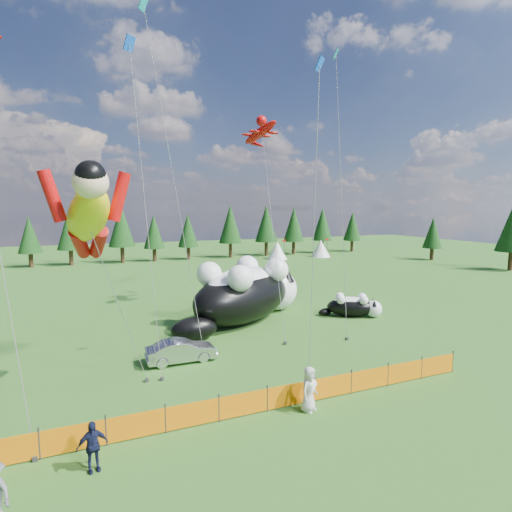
{
  "coord_description": "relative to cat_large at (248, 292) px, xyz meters",
  "views": [
    {
      "loc": [
        -5.17,
        -16.7,
        8.04
      ],
      "look_at": [
        3.42,
        4.0,
        5.35
      ],
      "focal_mm": 28.0,
      "sensor_mm": 36.0,
      "label": 1
    }
  ],
  "objects": [
    {
      "name": "diamond_kite_d",
      "position": [
        -6.43,
        0.79,
        17.55
      ],
      "size": [
        2.51,
        6.03,
        21.74
      ],
      "color": "#0C969B",
      "rests_on": "ground"
    },
    {
      "name": "diamond_kite_b",
      "position": [
        6.95,
        -0.15,
        16.09
      ],
      "size": [
        3.54,
        7.17,
        20.65
      ],
      "color": "#0C969B",
      "rests_on": "ground"
    },
    {
      "name": "superhero_kite",
      "position": [
        -10.27,
        -9.26,
        5.63
      ],
      "size": [
        5.18,
        5.52,
        10.11
      ],
      "color": "yellow",
      "rests_on": "ground"
    },
    {
      "name": "diamond_kite_c",
      "position": [
        -0.13,
        -9.47,
        11.58
      ],
      "size": [
        2.46,
        3.19,
        15.4
      ],
      "color": "blue",
      "rests_on": "ground"
    },
    {
      "name": "spectator_c",
      "position": [
        -10.45,
        -13.65,
        -1.32
      ],
      "size": [
        1.01,
        0.64,
        1.59
      ],
      "primitive_type": "imported",
      "rotation": [
        0.0,
        0.0,
        0.19
      ],
      "color": "black",
      "rests_on": "ground"
    },
    {
      "name": "gecko_kite",
      "position": [
        2.62,
        3.9,
        11.9
      ],
      "size": [
        4.66,
        12.54,
        17.01
      ],
      "color": "#B9090A",
      "rests_on": "ground"
    },
    {
      "name": "spectator_e",
      "position": [
        -2.47,
        -13.01,
        -1.2
      ],
      "size": [
        1.06,
        0.95,
        1.81
      ],
      "primitive_type": "imported",
      "rotation": [
        0.0,
        0.0,
        0.53
      ],
      "color": "beige",
      "rests_on": "ground"
    },
    {
      "name": "cat_large",
      "position": [
        0.0,
        0.0,
        0.0
      ],
      "size": [
        11.07,
        8.52,
        4.45
      ],
      "rotation": [
        0.0,
        0.0,
        0.56
      ],
      "color": "black",
      "rests_on": "ground"
    },
    {
      "name": "festival_tents",
      "position": [
        5.97,
        30.59,
        -0.71
      ],
      "size": [
        50.0,
        3.2,
        2.8
      ],
      "primitive_type": null,
      "color": "white",
      "rests_on": "ground"
    },
    {
      "name": "safety_fence",
      "position": [
        -5.03,
        -12.41,
        -1.61
      ],
      "size": [
        22.06,
        0.06,
        1.1
      ],
      "color": "#262626",
      "rests_on": "ground"
    },
    {
      "name": "cat_small",
      "position": [
        7.66,
        -2.07,
        -1.31
      ],
      "size": [
        4.27,
        3.19,
        1.7
      ],
      "rotation": [
        0.0,
        0.0,
        -0.53
      ],
      "color": "black",
      "rests_on": "ground"
    },
    {
      "name": "diamond_kite_a",
      "position": [
        -7.89,
        -3.75,
        13.62
      ],
      "size": [
        1.06,
        4.81,
        17.41
      ],
      "color": "blue",
      "rests_on": "ground"
    },
    {
      "name": "car",
      "position": [
        -6.08,
        -5.97,
        -1.51
      ],
      "size": [
        3.65,
        1.28,
        1.2
      ],
      "primitive_type": "imported",
      "rotation": [
        0.0,
        0.0,
        1.57
      ],
      "color": "#B9BABF",
      "rests_on": "ground"
    },
    {
      "name": "ground",
      "position": [
        -5.03,
        -9.41,
        -2.11
      ],
      "size": [
        160.0,
        160.0,
        0.0
      ],
      "primitive_type": "plane",
      "color": "#0B3309",
      "rests_on": "ground"
    },
    {
      "name": "tree_line",
      "position": [
        -5.03,
        35.59,
        1.89
      ],
      "size": [
        90.0,
        4.0,
        8.0
      ],
      "primitive_type": null,
      "color": "black",
      "rests_on": "ground"
    }
  ]
}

